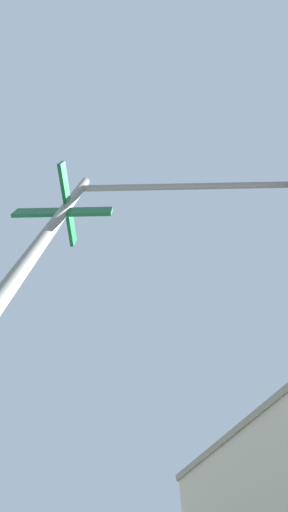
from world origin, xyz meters
TOP-DOWN VIEW (x-y plane):
  - traffic_signal_near at (-6.15, -5.67)m, footprint 2.18×3.47m

SIDE VIEW (x-z plane):
  - traffic_signal_near at x=-6.15m, z-range 1.15..6.53m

